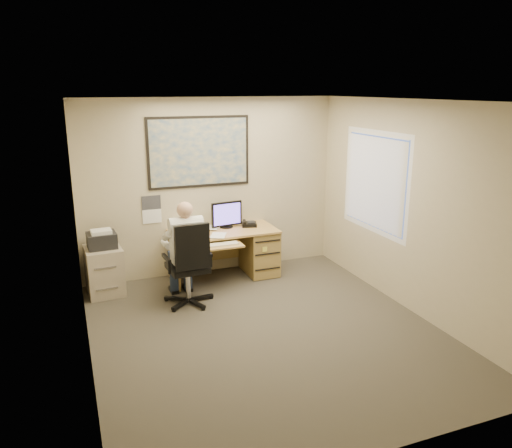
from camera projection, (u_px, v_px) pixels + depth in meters
name	position (u px, v px, depth m)	size (l,w,h in m)	color
room_shell	(266.00, 223.00, 5.64)	(4.00, 4.50, 2.70)	#3C382E
desk	(244.00, 247.00, 7.73)	(1.60, 0.97, 1.15)	tan
world_map	(199.00, 152.00, 7.44)	(1.56, 0.03, 1.06)	#1E4C93
wall_calendar	(152.00, 210.00, 7.40)	(0.28, 0.01, 0.42)	white
window_blinds	(375.00, 182.00, 6.99)	(0.06, 1.40, 1.30)	white
filing_cabinet	(104.00, 266.00, 7.02)	(0.52, 0.61, 0.94)	#B2A48F
office_chair	(189.00, 281.00, 6.66)	(0.74, 0.74, 1.17)	black
person	(186.00, 253.00, 6.64)	(0.57, 0.81, 1.40)	silver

